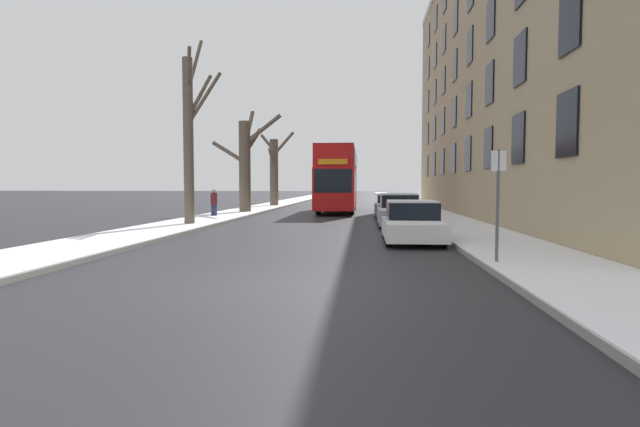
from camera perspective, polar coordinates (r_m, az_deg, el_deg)
ground_plane at (r=9.36m, az=-7.41°, el=-8.14°), size 320.00×320.00×0.00m
sidewalk_left at (r=62.51m, az=-2.41°, el=1.59°), size 2.92×130.00×0.16m
sidewalk_right at (r=62.12m, az=8.80°, el=1.55°), size 2.92×130.00×0.16m
terrace_facade_right at (r=31.82m, az=24.23°, el=15.57°), size 9.10×39.31×17.60m
bare_tree_left_0 at (r=23.05m, az=-14.65°, el=8.83°), size 1.59×2.41×8.56m
bare_tree_left_1 at (r=32.85m, az=-8.51°, el=5.80°), size 4.68×2.18×6.89m
bare_tree_left_2 at (r=43.12m, az=-5.25°, el=4.96°), size 2.79×3.25×6.59m
double_decker_bus at (r=34.66m, az=2.04°, el=4.23°), size 2.49×11.01×4.34m
parked_car_0 at (r=16.45m, az=10.48°, el=-1.07°), size 1.83×4.07×1.36m
parked_car_1 at (r=22.61m, az=8.99°, el=0.24°), size 1.84×4.25×1.49m
parked_car_2 at (r=28.36m, az=8.18°, el=0.76°), size 1.83×4.30×1.38m
pedestrian_left_sidewalk at (r=28.53m, az=-12.03°, el=1.26°), size 0.36×0.36×1.65m
street_sign_post at (r=11.63m, az=19.65°, el=1.39°), size 0.32×0.07×2.63m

